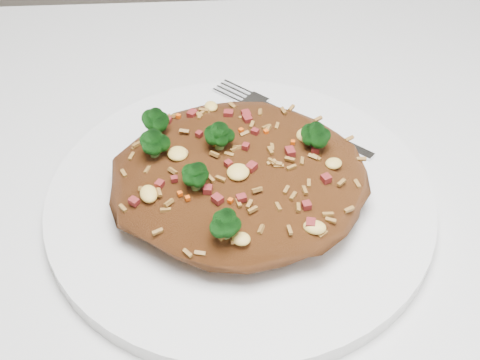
% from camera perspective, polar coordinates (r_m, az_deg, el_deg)
% --- Properties ---
extents(dining_table, '(1.20, 0.80, 0.75)m').
position_cam_1_polar(dining_table, '(0.56, 4.59, -14.18)').
color(dining_table, silver).
rests_on(dining_table, ground).
extents(plate, '(0.30, 0.30, 0.01)m').
position_cam_1_polar(plate, '(0.52, -0.00, -1.74)').
color(plate, white).
rests_on(plate, dining_table).
extents(fried_rice, '(0.19, 0.18, 0.06)m').
position_cam_1_polar(fried_rice, '(0.50, -0.09, 0.90)').
color(fried_rice, brown).
rests_on(fried_rice, plate).
extents(fork, '(0.13, 0.12, 0.00)m').
position_cam_1_polar(fork, '(0.58, 5.01, 4.92)').
color(fork, silver).
rests_on(fork, plate).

